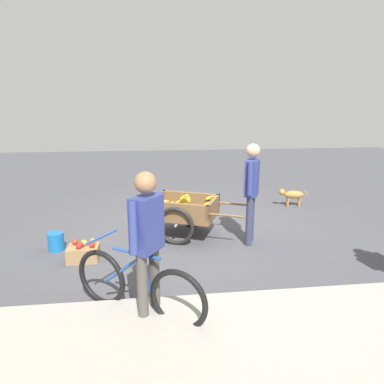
{
  "coord_description": "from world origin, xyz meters",
  "views": [
    {
      "loc": [
        0.79,
        5.81,
        2.2
      ],
      "look_at": [
        0.11,
        0.09,
        0.75
      ],
      "focal_mm": 31.62,
      "sensor_mm": 36.0,
      "label": 1
    }
  ],
  "objects_px": {
    "bicycle": "(137,286)",
    "plastic_bucket": "(56,241)",
    "fruit_cart": "(184,211)",
    "apple_crate": "(84,252)",
    "vendor_person": "(252,185)",
    "dog": "(292,195)",
    "cyclist_person": "(147,235)"
  },
  "relations": [
    {
      "from": "plastic_bucket",
      "to": "fruit_cart",
      "type": "bearing_deg",
      "value": -169.04
    },
    {
      "from": "vendor_person",
      "to": "plastic_bucket",
      "type": "xyz_separation_m",
      "value": [
        3.12,
        -0.07,
        -0.85
      ]
    },
    {
      "from": "cyclist_person",
      "to": "bicycle",
      "type": "bearing_deg",
      "value": -34.23
    },
    {
      "from": "bicycle",
      "to": "cyclist_person",
      "type": "bearing_deg",
      "value": 145.77
    },
    {
      "from": "dog",
      "to": "vendor_person",
      "type": "bearing_deg",
      "value": 51.74
    },
    {
      "from": "bicycle",
      "to": "apple_crate",
      "type": "height_order",
      "value": "bicycle"
    },
    {
      "from": "vendor_person",
      "to": "cyclist_person",
      "type": "bearing_deg",
      "value": 49.56
    },
    {
      "from": "bicycle",
      "to": "cyclist_person",
      "type": "distance_m",
      "value": 0.63
    },
    {
      "from": "vendor_person",
      "to": "apple_crate",
      "type": "xyz_separation_m",
      "value": [
        2.61,
        0.37,
        -0.86
      ]
    },
    {
      "from": "fruit_cart",
      "to": "plastic_bucket",
      "type": "height_order",
      "value": "fruit_cart"
    },
    {
      "from": "plastic_bucket",
      "to": "apple_crate",
      "type": "distance_m",
      "value": 0.67
    },
    {
      "from": "bicycle",
      "to": "dog",
      "type": "distance_m",
      "value": 5.08
    },
    {
      "from": "apple_crate",
      "to": "vendor_person",
      "type": "bearing_deg",
      "value": -171.96
    },
    {
      "from": "dog",
      "to": "cyclist_person",
      "type": "bearing_deg",
      "value": 50.65
    },
    {
      "from": "apple_crate",
      "to": "bicycle",
      "type": "bearing_deg",
      "value": 119.75
    },
    {
      "from": "cyclist_person",
      "to": "plastic_bucket",
      "type": "relative_size",
      "value": 5.63
    },
    {
      "from": "vendor_person",
      "to": "cyclist_person",
      "type": "relative_size",
      "value": 1.03
    },
    {
      "from": "vendor_person",
      "to": "plastic_bucket",
      "type": "height_order",
      "value": "vendor_person"
    },
    {
      "from": "fruit_cart",
      "to": "dog",
      "type": "relative_size",
      "value": 2.71
    },
    {
      "from": "bicycle",
      "to": "cyclist_person",
      "type": "height_order",
      "value": "cyclist_person"
    },
    {
      "from": "bicycle",
      "to": "plastic_bucket",
      "type": "relative_size",
      "value": 4.94
    },
    {
      "from": "fruit_cart",
      "to": "bicycle",
      "type": "distance_m",
      "value": 2.42
    },
    {
      "from": "vendor_person",
      "to": "apple_crate",
      "type": "distance_m",
      "value": 2.78
    },
    {
      "from": "vendor_person",
      "to": "cyclist_person",
      "type": "distance_m",
      "value": 2.54
    },
    {
      "from": "fruit_cart",
      "to": "cyclist_person",
      "type": "bearing_deg",
      "value": 76.05
    },
    {
      "from": "vendor_person",
      "to": "fruit_cart",
      "type": "bearing_deg",
      "value": -24.12
    },
    {
      "from": "fruit_cart",
      "to": "bicycle",
      "type": "bearing_deg",
      "value": 72.68
    },
    {
      "from": "dog",
      "to": "plastic_bucket",
      "type": "bearing_deg",
      "value": 22.26
    },
    {
      "from": "vendor_person",
      "to": "plastic_bucket",
      "type": "distance_m",
      "value": 3.23
    },
    {
      "from": "bicycle",
      "to": "plastic_bucket",
      "type": "bearing_deg",
      "value": -54.85
    },
    {
      "from": "apple_crate",
      "to": "dog",
      "type": "bearing_deg",
      "value": -150.59
    },
    {
      "from": "bicycle",
      "to": "cyclist_person",
      "type": "xyz_separation_m",
      "value": [
        -0.13,
        0.09,
        0.61
      ]
    }
  ]
}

